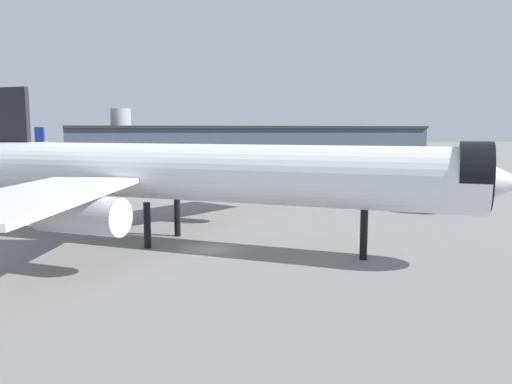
{
  "coord_description": "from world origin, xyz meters",
  "views": [
    {
      "loc": [
        0.8,
        -47.99,
        11.49
      ],
      "look_at": [
        4.4,
        -0.61,
        5.65
      ],
      "focal_mm": 35.16,
      "sensor_mm": 36.0,
      "label": 1
    }
  ],
  "objects_px": {
    "airliner_far_taxiway": "(10,148)",
    "service_truck_front": "(435,201)",
    "airliner_near_gate": "(182,173)",
    "traffic_cone_near_nose": "(41,206)",
    "baggage_cart_trailing": "(94,196)"
  },
  "relations": [
    {
      "from": "airliner_near_gate",
      "to": "airliner_far_taxiway",
      "type": "height_order",
      "value": "airliner_near_gate"
    },
    {
      "from": "airliner_far_taxiway",
      "to": "service_truck_front",
      "type": "relative_size",
      "value": 6.5
    },
    {
      "from": "airliner_near_gate",
      "to": "traffic_cone_near_nose",
      "type": "relative_size",
      "value": 87.38
    },
    {
      "from": "airliner_far_taxiway",
      "to": "traffic_cone_near_nose",
      "type": "relative_size",
      "value": 56.48
    },
    {
      "from": "service_truck_front",
      "to": "traffic_cone_near_nose",
      "type": "xyz_separation_m",
      "value": [
        -57.01,
        7.49,
        -1.25
      ]
    },
    {
      "from": "service_truck_front",
      "to": "airliner_far_taxiway",
      "type": "bearing_deg",
      "value": 99.57
    },
    {
      "from": "airliner_far_taxiway",
      "to": "baggage_cart_trailing",
      "type": "height_order",
      "value": "airliner_far_taxiway"
    },
    {
      "from": "service_truck_front",
      "to": "baggage_cart_trailing",
      "type": "bearing_deg",
      "value": 131.39
    },
    {
      "from": "airliner_near_gate",
      "to": "airliner_far_taxiway",
      "type": "relative_size",
      "value": 1.55
    },
    {
      "from": "airliner_far_taxiway",
      "to": "airliner_near_gate",
      "type": "bearing_deg",
      "value": 150.49
    },
    {
      "from": "airliner_near_gate",
      "to": "service_truck_front",
      "type": "bearing_deg",
      "value": 52.03
    },
    {
      "from": "airliner_near_gate",
      "to": "airliner_far_taxiway",
      "type": "distance_m",
      "value": 144.89
    },
    {
      "from": "service_truck_front",
      "to": "baggage_cart_trailing",
      "type": "height_order",
      "value": "service_truck_front"
    },
    {
      "from": "baggage_cart_trailing",
      "to": "traffic_cone_near_nose",
      "type": "bearing_deg",
      "value": -161.03
    },
    {
      "from": "service_truck_front",
      "to": "baggage_cart_trailing",
      "type": "relative_size",
      "value": 2.06
    }
  ]
}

